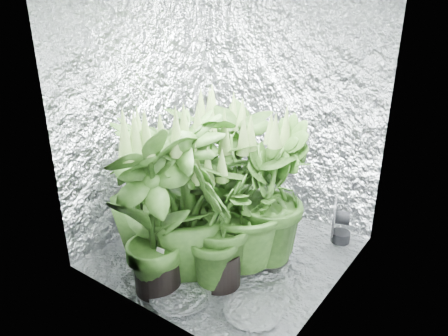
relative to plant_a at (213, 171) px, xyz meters
name	(u,v)px	position (x,y,z in m)	size (l,w,h in m)	color
ground	(228,251)	(0.22, -0.11, -0.56)	(1.60, 1.60, 0.00)	silver
walls	(229,123)	(0.22, -0.11, 0.44)	(1.62, 1.62, 2.00)	silver
plant_a	(213,171)	(0.00, 0.00, 0.00)	(0.99, 0.99, 1.19)	black
plant_b	(238,169)	(0.05, 0.26, -0.06)	(0.74, 0.74, 1.09)	black
plant_c	(272,194)	(0.50, 0.01, -0.05)	(0.73, 0.73, 1.10)	black
plant_d	(146,191)	(-0.28, -0.42, -0.07)	(0.76, 0.76, 1.06)	black
plant_e	(236,197)	(0.34, -0.19, -0.04)	(1.00, 1.00, 1.10)	black
plant_f	(153,212)	(0.10, -0.72, 0.00)	(0.73, 0.73, 1.22)	black
plant_g	(219,224)	(0.38, -0.44, -0.12)	(0.65, 0.65, 0.98)	black
plant_h	(186,199)	(0.12, -0.45, -0.01)	(0.76, 0.76, 1.19)	black
circulation_fan	(338,223)	(0.81, 0.50, -0.41)	(0.19, 0.31, 0.37)	black
plant_label	(160,255)	(0.16, -0.75, -0.26)	(0.06, 0.01, 0.09)	white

